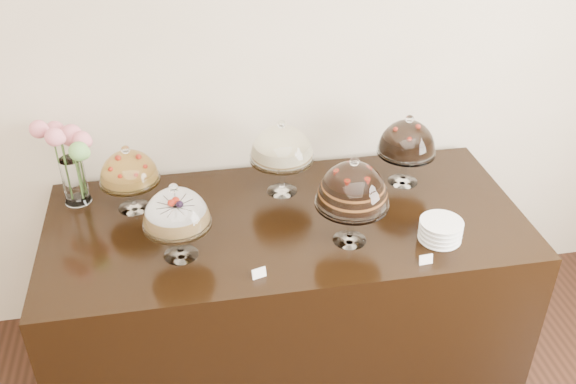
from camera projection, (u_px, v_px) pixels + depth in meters
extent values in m
cube|color=beige|center=(251.00, 54.00, 3.08)|extent=(5.00, 0.04, 3.00)
cube|color=black|center=(286.00, 292.00, 3.20)|extent=(2.20, 1.00, 0.90)
cone|color=white|center=(181.00, 252.00, 2.73)|extent=(0.15, 0.15, 0.02)
cylinder|color=white|center=(179.00, 237.00, 2.69)|extent=(0.03, 0.03, 0.13)
cylinder|color=white|center=(177.00, 223.00, 2.65)|extent=(0.29, 0.29, 0.01)
cylinder|color=#AC864C|center=(177.00, 216.00, 2.63)|extent=(0.24, 0.24, 0.06)
sphere|color=red|center=(191.00, 204.00, 2.63)|extent=(0.02, 0.02, 0.02)
sphere|color=red|center=(163.00, 203.00, 2.64)|extent=(0.02, 0.02, 0.02)
sphere|color=red|center=(172.00, 217.00, 2.55)|extent=(0.02, 0.02, 0.02)
sphere|color=white|center=(173.00, 188.00, 2.56)|extent=(0.04, 0.04, 0.04)
cone|color=white|center=(350.00, 238.00, 2.82)|extent=(0.15, 0.15, 0.02)
cylinder|color=white|center=(351.00, 220.00, 2.77)|extent=(0.03, 0.03, 0.17)
cylinder|color=white|center=(352.00, 203.00, 2.72)|extent=(0.32, 0.32, 0.01)
cylinder|color=black|center=(353.00, 191.00, 2.69)|extent=(0.24, 0.24, 0.11)
sphere|color=red|center=(367.00, 173.00, 2.68)|extent=(0.02, 0.02, 0.02)
sphere|color=red|center=(350.00, 169.00, 2.71)|extent=(0.02, 0.02, 0.02)
sphere|color=red|center=(337.00, 176.00, 2.66)|extent=(0.02, 0.02, 0.02)
sphere|color=red|center=(347.00, 185.00, 2.60)|extent=(0.02, 0.02, 0.02)
sphere|color=red|center=(366.00, 183.00, 2.61)|extent=(0.02, 0.02, 0.02)
sphere|color=white|center=(355.00, 162.00, 2.61)|extent=(0.04, 0.04, 0.04)
cone|color=white|center=(282.00, 189.00, 3.16)|extent=(0.15, 0.15, 0.02)
cylinder|color=white|center=(282.00, 173.00, 3.11)|extent=(0.03, 0.03, 0.16)
cylinder|color=white|center=(282.00, 158.00, 3.06)|extent=(0.31, 0.31, 0.01)
cylinder|color=#FFF3C5|center=(282.00, 151.00, 3.04)|extent=(0.25, 0.25, 0.06)
sphere|color=white|center=(282.00, 124.00, 2.97)|extent=(0.04, 0.04, 0.04)
cone|color=white|center=(403.00, 179.00, 3.23)|extent=(0.15, 0.15, 0.02)
cylinder|color=white|center=(404.00, 165.00, 3.19)|extent=(0.03, 0.03, 0.14)
cylinder|color=white|center=(406.00, 151.00, 3.14)|extent=(0.29, 0.29, 0.01)
cylinder|color=black|center=(407.00, 143.00, 3.12)|extent=(0.24, 0.24, 0.08)
sphere|color=red|center=(419.00, 132.00, 3.12)|extent=(0.02, 0.02, 0.02)
sphere|color=red|center=(395.00, 131.00, 3.12)|extent=(0.02, 0.02, 0.02)
sphere|color=red|center=(409.00, 141.00, 3.04)|extent=(0.02, 0.02, 0.02)
sphere|color=white|center=(410.00, 119.00, 3.05)|extent=(0.04, 0.04, 0.04)
cone|color=white|center=(134.00, 205.00, 3.03)|extent=(0.15, 0.15, 0.02)
cylinder|color=white|center=(132.00, 192.00, 2.99)|extent=(0.03, 0.03, 0.12)
cylinder|color=white|center=(130.00, 180.00, 2.96)|extent=(0.28, 0.28, 0.01)
cylinder|color=gold|center=(129.00, 175.00, 2.94)|extent=(0.24, 0.24, 0.04)
sphere|color=red|center=(142.00, 166.00, 2.95)|extent=(0.02, 0.02, 0.02)
sphere|color=red|center=(132.00, 162.00, 2.98)|extent=(0.02, 0.02, 0.02)
sphere|color=red|center=(118.00, 165.00, 2.96)|extent=(0.02, 0.02, 0.02)
sphere|color=red|center=(114.00, 172.00, 2.90)|extent=(0.02, 0.02, 0.02)
sphere|color=red|center=(125.00, 176.00, 2.87)|extent=(0.02, 0.02, 0.02)
sphere|color=red|center=(139.00, 173.00, 2.90)|extent=(0.02, 0.02, 0.02)
sphere|color=white|center=(125.00, 150.00, 2.87)|extent=(0.04, 0.04, 0.04)
cylinder|color=white|center=(74.00, 181.00, 3.02)|extent=(0.11, 0.11, 0.23)
cylinder|color=#476B2D|center=(79.00, 168.00, 2.99)|extent=(0.01, 0.01, 0.29)
sphere|color=pink|center=(82.00, 140.00, 2.92)|extent=(0.08, 0.08, 0.08)
cylinder|color=#476B2D|center=(74.00, 165.00, 3.01)|extent=(0.01, 0.01, 0.29)
sphere|color=pink|center=(71.00, 135.00, 2.95)|extent=(0.10, 0.10, 0.10)
cylinder|color=#476B2D|center=(66.00, 163.00, 3.03)|extent=(0.01, 0.01, 0.29)
sphere|color=pink|center=(55.00, 130.00, 2.99)|extent=(0.09, 0.09, 0.09)
cylinder|color=#476B2D|center=(59.00, 163.00, 2.97)|extent=(0.01, 0.01, 0.35)
sphere|color=pink|center=(39.00, 129.00, 2.87)|extent=(0.08, 0.08, 0.08)
cylinder|color=#476B2D|center=(66.00, 167.00, 2.94)|extent=(0.01, 0.01, 0.35)
sphere|color=pink|center=(55.00, 137.00, 2.82)|extent=(0.09, 0.09, 0.09)
cylinder|color=#476B2D|center=(78.00, 173.00, 2.96)|extent=(0.01, 0.01, 0.28)
sphere|color=#6BAC53|center=(79.00, 151.00, 2.85)|extent=(0.09, 0.09, 0.09)
cylinder|color=white|center=(439.00, 239.00, 2.83)|extent=(0.18, 0.18, 0.01)
cylinder|color=white|center=(439.00, 237.00, 2.82)|extent=(0.17, 0.17, 0.01)
cylinder|color=white|center=(440.00, 235.00, 2.82)|extent=(0.18, 0.18, 0.01)
cylinder|color=white|center=(440.00, 233.00, 2.81)|extent=(0.17, 0.17, 0.01)
cylinder|color=white|center=(440.00, 230.00, 2.80)|extent=(0.18, 0.18, 0.01)
cylinder|color=white|center=(441.00, 228.00, 2.80)|extent=(0.17, 0.17, 0.01)
cylinder|color=white|center=(441.00, 226.00, 2.79)|extent=(0.18, 0.18, 0.01)
cylinder|color=white|center=(441.00, 224.00, 2.79)|extent=(0.17, 0.17, 0.01)
cylinder|color=white|center=(442.00, 222.00, 2.78)|extent=(0.18, 0.18, 0.01)
cube|color=white|center=(259.00, 273.00, 2.60)|extent=(0.06, 0.03, 0.04)
cube|color=white|center=(426.00, 259.00, 2.68)|extent=(0.06, 0.02, 0.04)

